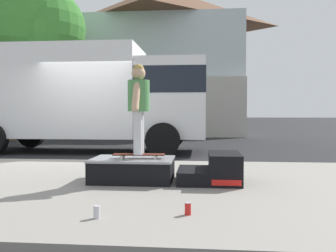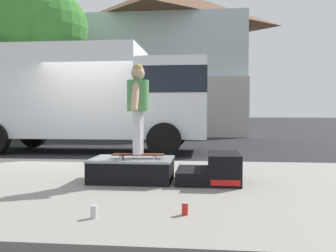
# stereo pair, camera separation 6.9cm
# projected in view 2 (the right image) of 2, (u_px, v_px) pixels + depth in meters

# --- Properties ---
(ground_plane) EXTENTS (140.00, 140.00, 0.00)m
(ground_plane) POSITION_uv_depth(u_px,v_px,m) (74.00, 162.00, 8.57)
(ground_plane) COLOR black
(sidewalk_slab) EXTENTS (50.00, 5.00, 0.12)m
(sidewalk_slab) POSITION_uv_depth(u_px,v_px,m) (4.00, 184.00, 5.58)
(sidewalk_slab) COLOR gray
(sidewalk_slab) RESTS_ON ground
(skate_box) EXTENTS (1.24, 0.85, 0.35)m
(skate_box) POSITION_uv_depth(u_px,v_px,m) (132.00, 169.00, 5.53)
(skate_box) COLOR black
(skate_box) RESTS_ON sidewalk_slab
(kicker_ramp) EXTENTS (0.93, 0.86, 0.44)m
(kicker_ramp) POSITION_uv_depth(u_px,v_px,m) (214.00, 170.00, 5.40)
(kicker_ramp) COLOR black
(kicker_ramp) RESTS_ON sidewalk_slab
(skateboard) EXTENTS (0.79, 0.25, 0.07)m
(skateboard) POSITION_uv_depth(u_px,v_px,m) (138.00, 155.00, 5.49)
(skateboard) COLOR #4C1E14
(skateboard) RESTS_ON skate_box
(skater_kid) EXTENTS (0.33, 0.70, 1.36)m
(skater_kid) POSITION_uv_depth(u_px,v_px,m) (138.00, 101.00, 5.46)
(skater_kid) COLOR silver
(skater_kid) RESTS_ON skateboard
(soda_can) EXTENTS (0.07, 0.07, 0.13)m
(soda_can) POSITION_uv_depth(u_px,v_px,m) (94.00, 212.00, 3.59)
(soda_can) COLOR silver
(soda_can) RESTS_ON sidewalk_slab
(soda_can_b) EXTENTS (0.07, 0.07, 0.13)m
(soda_can_b) POSITION_uv_depth(u_px,v_px,m) (185.00, 209.00, 3.70)
(soda_can_b) COLOR red
(soda_can_b) RESTS_ON sidewalk_slab
(box_truck) EXTENTS (6.91, 2.63, 3.05)m
(box_truck) POSITION_uv_depth(u_px,v_px,m) (91.00, 94.00, 10.72)
(box_truck) COLOR white
(box_truck) RESTS_ON ground
(street_tree_main) EXTENTS (5.83, 5.30, 7.82)m
(street_tree_main) POSITION_uv_depth(u_px,v_px,m) (18.00, 17.00, 14.66)
(street_tree_main) COLOR brown
(street_tree_main) RESTS_ON ground
(house_behind) EXTENTS (9.54, 8.23, 8.40)m
(house_behind) POSITION_uv_depth(u_px,v_px,m) (162.00, 59.00, 20.91)
(house_behind) COLOR silver
(house_behind) RESTS_ON ground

